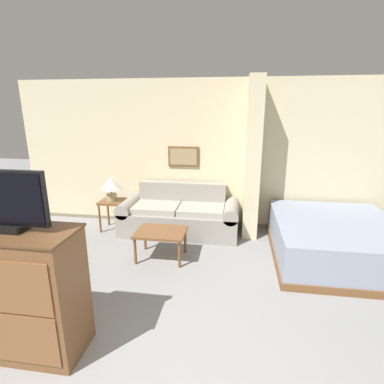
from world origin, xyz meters
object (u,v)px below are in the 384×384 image
object	(u,v)px
couch	(180,215)
tv_dresser	(22,293)
coffee_table	(161,234)
bed	(334,239)
tv	(6,202)
table_lamp	(111,185)

from	to	relation	value
couch	tv_dresser	xyz separation A→B (m)	(-0.84, -2.82, 0.27)
coffee_table	bed	distance (m)	2.51
coffee_table	tv	distance (m)	2.24
table_lamp	tv_dresser	bearing A→B (deg)	-82.66
coffee_table	table_lamp	world-z (taller)	table_lamp
table_lamp	bed	xyz separation A→B (m)	(3.59, -0.52, -0.54)
table_lamp	bed	size ratio (longest dim) A/B	0.22
coffee_table	bed	world-z (taller)	bed
tv	table_lamp	bearing A→B (deg)	97.34
coffee_table	bed	xyz separation A→B (m)	(2.47, 0.40, -0.08)
table_lamp	bed	world-z (taller)	table_lamp
couch	tv_dresser	size ratio (longest dim) A/B	1.76
tv	bed	xyz separation A→B (m)	(3.23, 2.23, -1.11)
table_lamp	tv	distance (m)	2.83
table_lamp	coffee_table	bearing A→B (deg)	-39.47
couch	tv_dresser	distance (m)	2.96
coffee_table	tv_dresser	bearing A→B (deg)	-112.41
table_lamp	tv_dresser	xyz separation A→B (m)	(0.35, -2.75, -0.25)
bed	table_lamp	bearing A→B (deg)	171.76
couch	tv_dresser	world-z (taller)	tv_dresser
coffee_table	tv_dresser	xyz separation A→B (m)	(-0.76, -1.84, 0.21)
tv	coffee_table	bearing A→B (deg)	67.58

